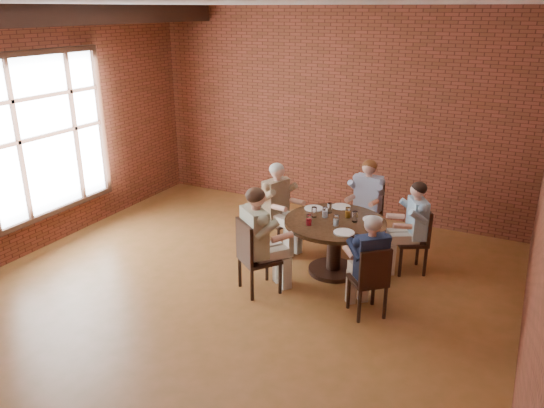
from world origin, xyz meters
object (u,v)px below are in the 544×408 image
at_px(chair_d, 253,254).
at_px(chair_a, 417,237).
at_px(diner_a, 412,228).
at_px(smartphone, 356,236).
at_px(chair_b, 368,210).
at_px(diner_d, 259,241).
at_px(dining_table, 335,236).
at_px(diner_c, 279,207).
at_px(diner_e, 369,266).
at_px(chair_c, 275,215).
at_px(diner_b, 366,203).
at_px(chair_e, 371,279).

bearing_deg(chair_d, chair_a, -101.31).
xyz_separation_m(diner_a, smartphone, (-0.49, -0.87, 0.13)).
distance_m(chair_b, diner_d, 2.20).
xyz_separation_m(dining_table, chair_a, (0.96, 0.54, -0.04)).
distance_m(dining_table, smartphone, 0.59).
distance_m(diner_c, diner_e, 2.04).
distance_m(diner_c, diner_d, 1.26).
height_order(chair_b, chair_c, chair_c).
relative_size(chair_a, diner_e, 0.73).
xyz_separation_m(diner_b, chair_d, (-0.79, -2.05, -0.13)).
xyz_separation_m(diner_c, chair_d, (0.28, -1.29, -0.13)).
height_order(chair_c, smartphone, chair_c).
height_order(chair_d, diner_e, diner_e).
bearing_deg(chair_a, chair_e, -38.00).
bearing_deg(diner_a, chair_c, -115.54).
distance_m(chair_b, diner_b, 0.17).
distance_m(dining_table, diner_b, 1.12).
distance_m(diner_a, smartphone, 1.01).
distance_m(diner_b, diner_d, 2.11).
height_order(chair_b, diner_d, diner_d).
distance_m(chair_a, diner_b, 1.06).
height_order(diner_b, smartphone, diner_b).
relative_size(diner_a, chair_d, 1.32).
relative_size(diner_e, smartphone, 9.27).
bearing_deg(chair_a, diner_b, -152.14).
bearing_deg(chair_d, chair_c, -37.83).
relative_size(chair_b, diner_c, 0.70).
bearing_deg(dining_table, chair_a, 29.42).
xyz_separation_m(chair_b, diner_e, (0.62, -1.98, 0.12)).
bearing_deg(chair_b, chair_d, -106.44).
distance_m(diner_b, chair_c, 1.37).
xyz_separation_m(chair_b, diner_c, (-1.08, -0.84, 0.15)).
bearing_deg(chair_e, diner_c, -75.94).
distance_m(chair_c, chair_d, 1.36).
bearing_deg(chair_e, diner_e, -90.00).
bearing_deg(chair_b, diner_d, -105.77).
xyz_separation_m(chair_b, diner_b, (-0.01, -0.08, 0.15)).
bearing_deg(chair_b, chair_c, -140.60).
relative_size(chair_c, diner_e, 0.75).
bearing_deg(diner_d, smartphone, -117.40).
distance_m(chair_c, smartphone, 1.66).
relative_size(dining_table, diner_c, 1.03).
bearing_deg(diner_c, diner_e, -104.73).
bearing_deg(diner_b, chair_d, -107.03).
relative_size(diner_a, diner_b, 0.98).
distance_m(chair_d, smartphone, 1.28).
bearing_deg(chair_c, diner_c, -90.00).
height_order(diner_c, chair_d, diner_c).
bearing_deg(diner_e, chair_e, 90.00).
bearing_deg(smartphone, diner_a, 78.23).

